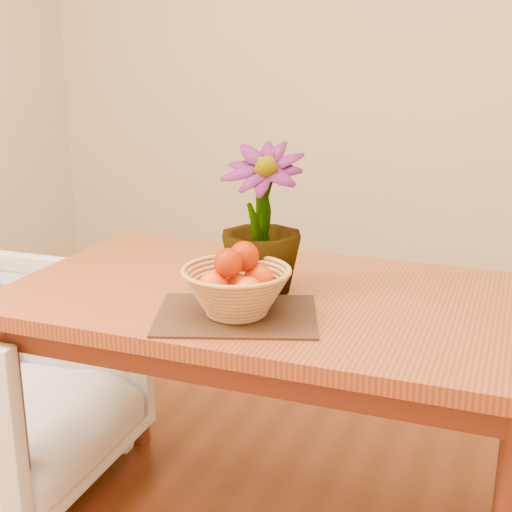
% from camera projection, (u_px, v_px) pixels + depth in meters
% --- Properties ---
extents(wall_back, '(4.00, 0.02, 2.70)m').
position_uv_depth(wall_back, '(410.00, 50.00, 3.44)').
color(wall_back, beige).
rests_on(wall_back, floor).
extents(table, '(1.40, 0.80, 0.75)m').
position_uv_depth(table, '(275.00, 323.00, 1.89)').
color(table, brown).
rests_on(table, floor).
extents(placemat, '(0.45, 0.39, 0.01)m').
position_uv_depth(placemat, '(237.00, 315.00, 1.69)').
color(placemat, '#382214').
rests_on(placemat, table).
extents(wicker_basket, '(0.26, 0.26, 0.11)m').
position_uv_depth(wicker_basket, '(237.00, 293.00, 1.68)').
color(wicker_basket, '#B18049').
rests_on(wicker_basket, placemat).
extents(orange_pile, '(0.15, 0.16, 0.13)m').
position_uv_depth(orange_pile, '(237.00, 272.00, 1.66)').
color(orange_pile, '#F83A04').
rests_on(orange_pile, wicker_basket).
extents(potted_plant, '(0.23, 0.23, 0.38)m').
position_uv_depth(potted_plant, '(261.00, 219.00, 1.82)').
color(potted_plant, '#174C15').
rests_on(potted_plant, table).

